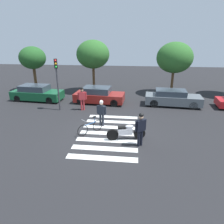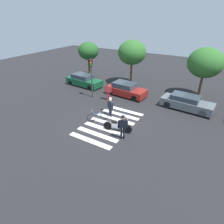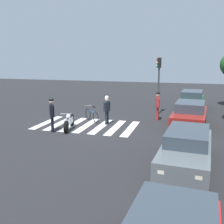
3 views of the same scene
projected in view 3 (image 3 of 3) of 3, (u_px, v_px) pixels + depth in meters
ground_plane at (87, 125)px, 15.94m from camera, size 60.00×60.00×0.00m
police_motorcycle at (69, 121)px, 15.01m from camera, size 2.20×0.78×1.05m
leaning_bicycle at (92, 115)px, 16.93m from camera, size 1.27×1.36×1.02m
officer_on_foot at (107, 108)px, 16.01m from camera, size 0.65×0.31×1.77m
officer_by_motorcycle at (52, 112)px, 14.32m from camera, size 0.59×0.46×1.91m
pedestrian_bystander at (158, 103)px, 17.09m from camera, size 0.68×0.33×1.88m
crosswalk_stripes at (87, 125)px, 15.94m from camera, size 3.52×5.85×0.01m
car_green_compact at (192, 100)px, 21.12m from camera, size 4.67×2.11×1.42m
car_maroon_wagon at (190, 115)px, 15.72m from camera, size 4.44×2.14×1.42m
car_grey_coupe at (187, 149)px, 9.80m from camera, size 4.70×2.02×1.37m
traffic_light_pole at (159, 77)px, 18.54m from camera, size 0.31×0.36×4.02m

